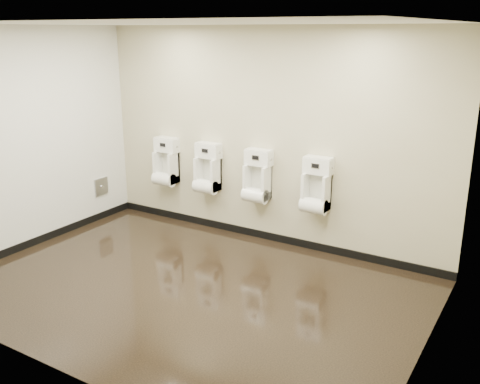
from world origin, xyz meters
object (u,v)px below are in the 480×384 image
at_px(access_panel, 101,186).
at_px(urinal_3, 316,190).
at_px(urinal_0, 166,165).
at_px(urinal_1, 207,172).
at_px(urinal_2, 257,180).

xyz_separation_m(access_panel, urinal_3, (3.26, 0.43, 0.35)).
xyz_separation_m(urinal_0, urinal_1, (0.73, 0.00, 0.00)).
height_order(urinal_0, urinal_2, same).
distance_m(urinal_0, urinal_3, 2.36).
bearing_deg(access_panel, urinal_1, 14.69).
distance_m(access_panel, urinal_1, 1.73).
bearing_deg(urinal_3, urinal_0, 180.00).
bearing_deg(urinal_1, urinal_3, 0.00).
relative_size(urinal_2, urinal_3, 1.00).
bearing_deg(urinal_0, urinal_2, 0.00).
xyz_separation_m(access_panel, urinal_1, (1.64, 0.43, 0.35)).
distance_m(urinal_0, urinal_1, 0.73).
bearing_deg(access_panel, urinal_2, 10.01).
height_order(urinal_1, urinal_2, same).
xyz_separation_m(urinal_2, urinal_3, (0.84, 0.00, 0.00)).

